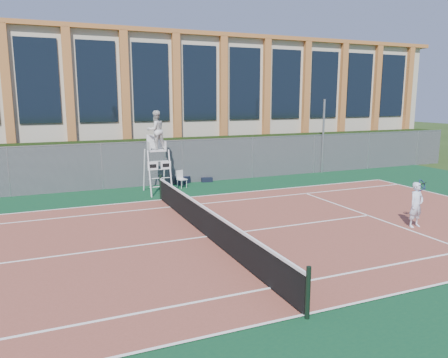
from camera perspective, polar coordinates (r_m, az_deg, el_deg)
name	(u,v)px	position (r m, az deg, el deg)	size (l,w,h in m)	color
ground	(207,237)	(13.89, -2.22, -7.63)	(120.00, 120.00, 0.00)	#233814
apron	(197,229)	(14.78, -3.61, -6.49)	(36.00, 20.00, 0.01)	#0D3C22
tennis_court	(207,237)	(13.88, -2.22, -7.55)	(23.77, 10.97, 0.02)	brown
tennis_net	(207,221)	(13.73, -2.24, -5.50)	(0.10, 11.30, 1.10)	black
fence	(144,164)	(21.89, -10.46, 1.89)	(40.00, 0.06, 2.20)	#595E60
hedge	(138,161)	(23.05, -11.12, 2.30)	(40.00, 1.40, 2.20)	black
building	(112,101)	(30.65, -14.47, 9.87)	(45.00, 10.60, 8.22)	beige
steel_pole	(323,136)	(26.04, 12.82, 5.44)	(0.12, 0.12, 4.26)	#9EA0A5
umpire_chair	(156,132)	(20.06, -8.90, 6.02)	(1.07, 1.64, 3.82)	white
plastic_chair	(181,177)	(21.40, -5.66, 0.20)	(0.50, 0.51, 0.84)	silver
sports_bag_near	(183,180)	(22.35, -5.40, -0.19)	(0.81, 0.33, 0.35)	black
sports_bag_far	(207,180)	(22.78, -2.25, -0.10)	(0.58, 0.25, 0.23)	black
tennis_player	(416,205)	(16.04, 23.83, -3.07)	(0.89, 0.62, 1.56)	silver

